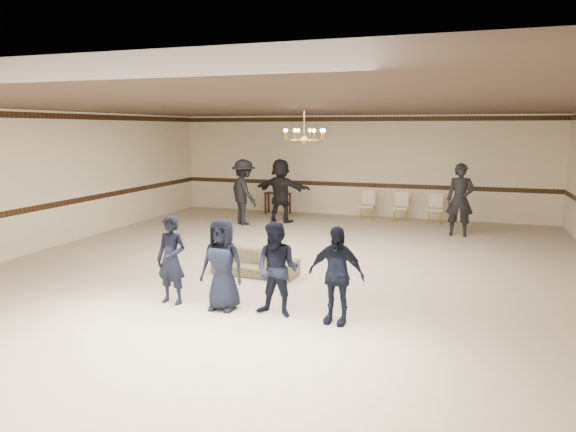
% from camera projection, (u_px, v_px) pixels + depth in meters
% --- Properties ---
extents(room, '(12.01, 14.01, 3.21)m').
position_uv_depth(room, '(289.00, 191.00, 9.94)').
color(room, '#C3AF96').
rests_on(room, ground).
extents(chair_rail, '(12.00, 0.02, 0.14)m').
position_uv_depth(chair_rail, '(357.00, 185.00, 16.57)').
color(chair_rail, '#341F0F').
rests_on(chair_rail, wall_back).
extents(crown_molding, '(12.00, 0.02, 0.14)m').
position_uv_depth(crown_molding, '(359.00, 119.00, 16.22)').
color(crown_molding, '#341F0F').
rests_on(crown_molding, wall_back).
extents(chandelier, '(0.94, 0.94, 0.89)m').
position_uv_depth(chandelier, '(304.00, 124.00, 10.66)').
color(chandelier, '#B38239').
rests_on(chandelier, ceiling).
extents(boy_a, '(0.55, 0.38, 1.43)m').
position_uv_depth(boy_a, '(171.00, 260.00, 8.25)').
color(boy_a, black).
rests_on(boy_a, floor).
extents(boy_b, '(0.70, 0.46, 1.43)m').
position_uv_depth(boy_b, '(222.00, 265.00, 7.97)').
color(boy_b, black).
rests_on(boy_b, floor).
extents(boy_c, '(0.74, 0.60, 1.43)m').
position_uv_depth(boy_c, '(277.00, 270.00, 7.69)').
color(boy_c, black).
rests_on(boy_c, floor).
extents(boy_d, '(0.87, 0.44, 1.43)m').
position_uv_depth(boy_d, '(336.00, 275.00, 7.41)').
color(boy_d, black).
rests_on(boy_d, floor).
extents(settee, '(1.68, 0.76, 0.48)m').
position_uv_depth(settee, '(255.00, 263.00, 9.94)').
color(settee, '#6B6447').
rests_on(settee, floor).
extents(adult_left, '(1.40, 1.34, 1.91)m').
position_uv_depth(adult_left, '(244.00, 192.00, 15.03)').
color(adult_left, black).
rests_on(adult_left, floor).
extents(adult_mid, '(1.83, 0.80, 1.91)m').
position_uv_depth(adult_mid, '(281.00, 191.00, 15.40)').
color(adult_mid, black).
rests_on(adult_mid, floor).
extents(adult_right, '(0.72, 0.49, 1.91)m').
position_uv_depth(adult_right, '(460.00, 200.00, 13.43)').
color(adult_right, black).
rests_on(adult_right, floor).
extents(banquet_chair_left, '(0.47, 0.47, 0.89)m').
position_uv_depth(banquet_chair_left, '(368.00, 206.00, 15.81)').
color(banquet_chair_left, beige).
rests_on(banquet_chair_left, floor).
extents(banquet_chair_mid, '(0.46, 0.46, 0.89)m').
position_uv_depth(banquet_chair_mid, '(401.00, 207.00, 15.49)').
color(banquet_chair_mid, beige).
rests_on(banquet_chair_mid, floor).
extents(banquet_chair_right, '(0.46, 0.46, 0.89)m').
position_uv_depth(banquet_chair_right, '(435.00, 209.00, 15.18)').
color(banquet_chair_right, beige).
rests_on(banquet_chair_right, floor).
extents(console_table, '(0.88, 0.44, 0.71)m').
position_uv_depth(console_table, '(278.00, 203.00, 16.95)').
color(console_table, '#341C11').
rests_on(console_table, floor).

